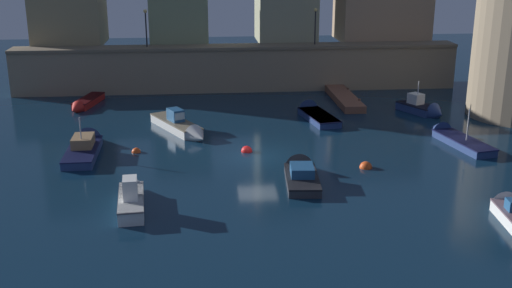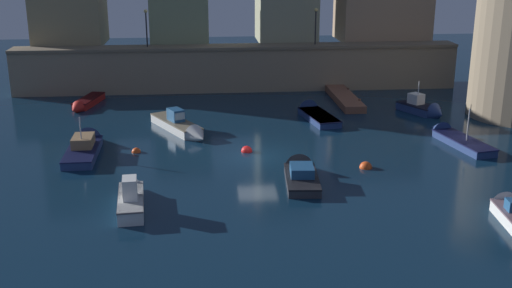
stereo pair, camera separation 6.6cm
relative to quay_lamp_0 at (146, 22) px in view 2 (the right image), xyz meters
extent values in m
plane|color=#0C2338|center=(8.02, -18.87, -6.25)|extent=(106.50, 106.50, 0.00)
cube|color=gray|center=(8.02, 0.00, -4.34)|extent=(39.72, 2.25, 3.83)
cube|color=#73644F|center=(8.02, 0.00, -2.30)|extent=(39.72, 2.55, 0.24)
cube|color=gray|center=(2.81, 2.65, -0.24)|extent=(5.30, 3.04, 4.35)
cube|color=#9D8165|center=(22.18, 3.95, 0.19)|extent=(8.36, 5.66, 5.22)
cube|color=brown|center=(16.70, -5.20, -5.96)|extent=(1.70, 8.14, 0.58)
cylinder|color=brown|center=(17.46, -3.16, -5.90)|extent=(0.20, 0.20, 0.70)
cylinder|color=brown|center=(17.46, -7.23, -5.90)|extent=(0.20, 0.20, 0.70)
cylinder|color=black|center=(0.00, 0.00, -0.71)|extent=(0.12, 0.12, 2.94)
sphere|color=#F9D172|center=(0.00, 0.00, 0.92)|extent=(0.32, 0.32, 0.32)
cylinder|color=black|center=(15.00, 0.00, -0.72)|extent=(0.12, 0.12, 2.93)
sphere|color=#F9D172|center=(15.00, 0.00, 0.90)|extent=(0.32, 0.32, 0.32)
cube|color=red|center=(-4.69, -4.27, -5.96)|extent=(2.12, 4.48, 0.58)
cone|color=red|center=(-5.31, -6.92, -5.96)|extent=(1.36, 1.43, 1.11)
cube|color=#470C0F|center=(-4.69, -4.27, -5.71)|extent=(2.16, 4.57, 0.08)
cube|color=white|center=(0.91, -26.54, -5.89)|extent=(1.56, 4.14, 0.72)
cone|color=white|center=(0.70, -24.01, -5.89)|extent=(1.26, 1.23, 1.17)
cube|color=#645B5B|center=(0.91, -26.54, -5.57)|extent=(1.59, 4.22, 0.08)
cube|color=silver|center=(0.93, -26.77, -5.00)|extent=(0.79, 1.12, 1.06)
cube|color=navy|center=(21.72, -9.17, -5.93)|extent=(2.94, 3.66, 0.64)
cone|color=navy|center=(22.65, -11.00, -5.93)|extent=(1.80, 1.52, 1.55)
cube|color=black|center=(21.72, -9.17, -5.65)|extent=(3.00, 3.74, 0.08)
cube|color=silver|center=(21.59, -8.91, -5.21)|extent=(1.29, 1.36, 0.81)
cylinder|color=#B2B2B7|center=(21.67, -9.08, -4.69)|extent=(0.08, 0.08, 1.84)
cube|color=navy|center=(13.43, -10.94, -6.00)|extent=(2.56, 5.08, 0.51)
cone|color=navy|center=(12.88, -7.94, -6.00)|extent=(1.84, 1.63, 1.62)
cube|color=#121533|center=(13.43, -10.94, -5.79)|extent=(2.61, 5.18, 0.08)
cube|color=silver|center=(2.74, -12.28, -5.93)|extent=(3.89, 5.67, 0.65)
cone|color=silver|center=(4.34, -15.35, -5.93)|extent=(1.88, 1.89, 1.40)
cube|color=#71654E|center=(2.74, -12.28, -5.64)|extent=(3.97, 5.78, 0.08)
cube|color=navy|center=(2.74, -12.29, -5.17)|extent=(1.35, 1.55, 0.86)
cube|color=#99B7C6|center=(3.05, -12.87, -5.13)|extent=(0.70, 0.40, 0.52)
cube|color=navy|center=(-2.92, -17.86, -5.97)|extent=(1.92, 5.39, 0.56)
cone|color=navy|center=(-2.99, -14.53, -5.97)|extent=(1.75, 1.43, 1.73)
cube|color=#14183F|center=(-2.92, -17.86, -5.73)|extent=(1.96, 5.50, 0.08)
cube|color=olive|center=(-2.93, -17.42, -5.37)|extent=(1.29, 1.98, 0.65)
cylinder|color=#B2B2B7|center=(-2.92, -17.99, -4.68)|extent=(0.08, 0.08, 2.03)
cube|color=#333338|center=(10.05, -23.84, -6.00)|extent=(2.07, 4.36, 0.50)
cone|color=#333338|center=(10.25, -21.18, -6.00)|extent=(1.74, 1.31, 1.65)
cube|color=black|center=(10.05, -23.84, -5.79)|extent=(2.11, 4.45, 0.08)
cube|color=navy|center=(10.06, -23.70, -5.48)|extent=(1.40, 1.72, 0.54)
cube|color=#99B7C6|center=(10.12, -22.89, -5.45)|extent=(1.15, 0.15, 0.32)
cube|color=navy|center=(21.75, -18.08, -5.99)|extent=(2.50, 5.38, 0.53)
cone|color=navy|center=(21.13, -14.90, -5.99)|extent=(1.71, 1.65, 1.47)
cube|color=#11153B|center=(21.75, -18.08, -5.77)|extent=(2.55, 5.48, 0.08)
cylinder|color=#B2B2B7|center=(21.80, -18.37, -4.67)|extent=(0.08, 0.08, 2.11)
cone|color=white|center=(19.66, -27.90, -5.94)|extent=(1.48, 1.03, 1.40)
sphere|color=#EA4C19|center=(0.34, -17.30, -6.25)|extent=(0.59, 0.59, 0.59)
sphere|color=red|center=(7.42, -17.81, -6.25)|extent=(0.73, 0.73, 0.73)
sphere|color=#EA4C19|center=(14.28, -21.54, -6.25)|extent=(0.77, 0.77, 0.77)
camera|label=1|loc=(4.48, -56.27, 6.59)|focal=44.27mm
camera|label=2|loc=(4.54, -56.28, 6.59)|focal=44.27mm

